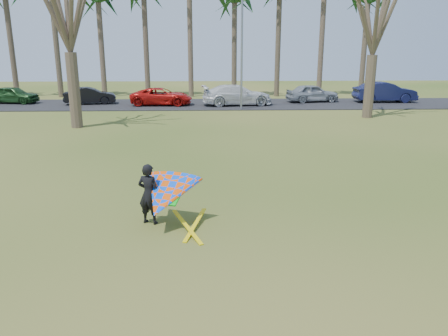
{
  "coord_description": "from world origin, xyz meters",
  "views": [
    {
      "loc": [
        -0.45,
        -10.17,
        4.49
      ],
      "look_at": [
        0.0,
        2.0,
        1.1
      ],
      "focal_mm": 35.0,
      "sensor_mm": 36.0,
      "label": 1
    }
  ],
  "objects_px": {
    "bare_tree_left": "(66,0)",
    "kite_flyer": "(164,195)",
    "streetlight": "(244,47)",
    "car_1": "(90,96)",
    "bare_tree_right": "(376,12)",
    "car_2": "(161,96)",
    "car_0": "(13,95)",
    "car_5": "(385,92)",
    "car_4": "(312,93)",
    "car_3": "(237,95)"
  },
  "relations": [
    {
      "from": "bare_tree_right",
      "to": "car_2",
      "type": "distance_m",
      "value": 16.55
    },
    {
      "from": "bare_tree_right",
      "to": "kite_flyer",
      "type": "height_order",
      "value": "bare_tree_right"
    },
    {
      "from": "bare_tree_right",
      "to": "car_5",
      "type": "xyz_separation_m",
      "value": [
        4.16,
        7.68,
        -5.68
      ]
    },
    {
      "from": "bare_tree_right",
      "to": "car_1",
      "type": "height_order",
      "value": "bare_tree_right"
    },
    {
      "from": "streetlight",
      "to": "car_3",
      "type": "distance_m",
      "value": 4.23
    },
    {
      "from": "kite_flyer",
      "to": "bare_tree_right",
      "type": "bearing_deg",
      "value": 56.65
    },
    {
      "from": "car_4",
      "to": "kite_flyer",
      "type": "height_order",
      "value": "kite_flyer"
    },
    {
      "from": "car_4",
      "to": "car_0",
      "type": "bearing_deg",
      "value": 79.15
    },
    {
      "from": "bare_tree_left",
      "to": "car_5",
      "type": "bearing_deg",
      "value": 25.73
    },
    {
      "from": "car_2",
      "to": "car_3",
      "type": "relative_size",
      "value": 0.88
    },
    {
      "from": "bare_tree_right",
      "to": "streetlight",
      "type": "distance_m",
      "value": 9.05
    },
    {
      "from": "car_0",
      "to": "car_1",
      "type": "distance_m",
      "value": 6.36
    },
    {
      "from": "bare_tree_left",
      "to": "car_1",
      "type": "relative_size",
      "value": 2.43
    },
    {
      "from": "bare_tree_right",
      "to": "car_2",
      "type": "height_order",
      "value": "bare_tree_right"
    },
    {
      "from": "car_2",
      "to": "car_1",
      "type": "bearing_deg",
      "value": 83.75
    },
    {
      "from": "car_0",
      "to": "car_5",
      "type": "height_order",
      "value": "car_5"
    },
    {
      "from": "car_0",
      "to": "kite_flyer",
      "type": "distance_m",
      "value": 29.47
    },
    {
      "from": "streetlight",
      "to": "car_2",
      "type": "relative_size",
      "value": 1.67
    },
    {
      "from": "car_3",
      "to": "car_5",
      "type": "bearing_deg",
      "value": -89.77
    },
    {
      "from": "car_5",
      "to": "car_3",
      "type": "bearing_deg",
      "value": 96.81
    },
    {
      "from": "car_3",
      "to": "car_2",
      "type": "bearing_deg",
      "value": 80.63
    },
    {
      "from": "bare_tree_left",
      "to": "streetlight",
      "type": "bearing_deg",
      "value": 34.57
    },
    {
      "from": "bare_tree_right",
      "to": "car_3",
      "type": "distance_m",
      "value": 11.72
    },
    {
      "from": "car_5",
      "to": "kite_flyer",
      "type": "xyz_separation_m",
      "value": [
        -15.76,
        -25.3,
        -0.04
      ]
    },
    {
      "from": "bare_tree_right",
      "to": "car_5",
      "type": "distance_m",
      "value": 10.42
    },
    {
      "from": "bare_tree_right",
      "to": "car_1",
      "type": "xyz_separation_m",
      "value": [
        -19.87,
        7.27,
        -5.85
      ]
    },
    {
      "from": "bare_tree_left",
      "to": "car_2",
      "type": "relative_size",
      "value": 2.02
    },
    {
      "from": "bare_tree_left",
      "to": "car_4",
      "type": "height_order",
      "value": "bare_tree_left"
    },
    {
      "from": "car_5",
      "to": "car_2",
      "type": "bearing_deg",
      "value": 93.71
    },
    {
      "from": "streetlight",
      "to": "car_4",
      "type": "height_order",
      "value": "streetlight"
    },
    {
      "from": "streetlight",
      "to": "car_4",
      "type": "relative_size",
      "value": 1.87
    },
    {
      "from": "streetlight",
      "to": "car_5",
      "type": "bearing_deg",
      "value": 17.04
    },
    {
      "from": "car_0",
      "to": "bare_tree_right",
      "type": "bearing_deg",
      "value": -96.34
    },
    {
      "from": "bare_tree_left",
      "to": "car_5",
      "type": "height_order",
      "value": "bare_tree_left"
    },
    {
      "from": "bare_tree_left",
      "to": "kite_flyer",
      "type": "distance_m",
      "value": 17.08
    },
    {
      "from": "car_2",
      "to": "car_5",
      "type": "height_order",
      "value": "car_5"
    },
    {
      "from": "bare_tree_left",
      "to": "streetlight",
      "type": "height_order",
      "value": "bare_tree_left"
    },
    {
      "from": "streetlight",
      "to": "kite_flyer",
      "type": "relative_size",
      "value": 3.35
    },
    {
      "from": "bare_tree_left",
      "to": "bare_tree_right",
      "type": "bearing_deg",
      "value": 9.46
    },
    {
      "from": "streetlight",
      "to": "car_0",
      "type": "height_order",
      "value": "streetlight"
    },
    {
      "from": "car_1",
      "to": "car_5",
      "type": "bearing_deg",
      "value": -99.67
    },
    {
      "from": "car_2",
      "to": "kite_flyer",
      "type": "relative_size",
      "value": 2.01
    },
    {
      "from": "bare_tree_left",
      "to": "car_0",
      "type": "distance_m",
      "value": 15.02
    },
    {
      "from": "car_1",
      "to": "kite_flyer",
      "type": "distance_m",
      "value": 26.23
    },
    {
      "from": "streetlight",
      "to": "car_2",
      "type": "distance_m",
      "value": 7.68
    },
    {
      "from": "car_3",
      "to": "car_0",
      "type": "bearing_deg",
      "value": 77.45
    },
    {
      "from": "car_1",
      "to": "car_4",
      "type": "distance_m",
      "value": 18.09
    },
    {
      "from": "car_4",
      "to": "car_5",
      "type": "bearing_deg",
      "value": -103.72
    },
    {
      "from": "car_3",
      "to": "bare_tree_left",
      "type": "bearing_deg",
      "value": 126.19
    },
    {
      "from": "car_0",
      "to": "car_2",
      "type": "bearing_deg",
      "value": -86.69
    }
  ]
}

